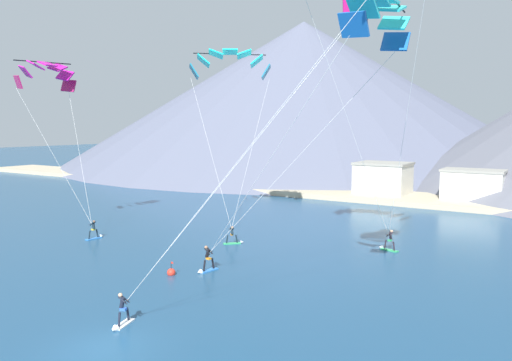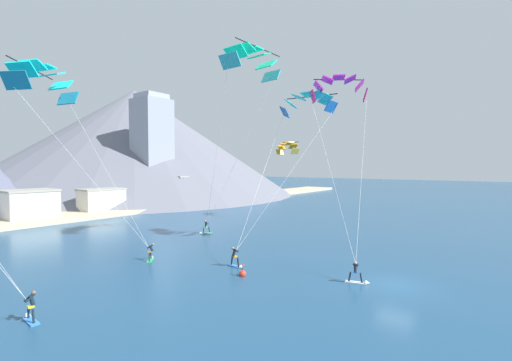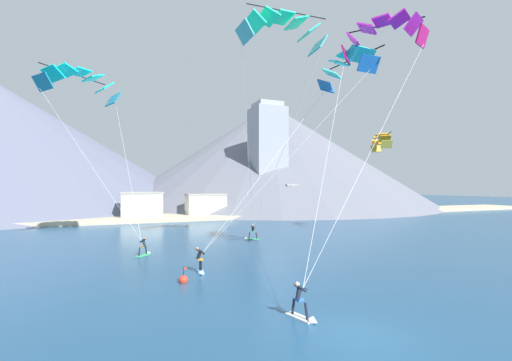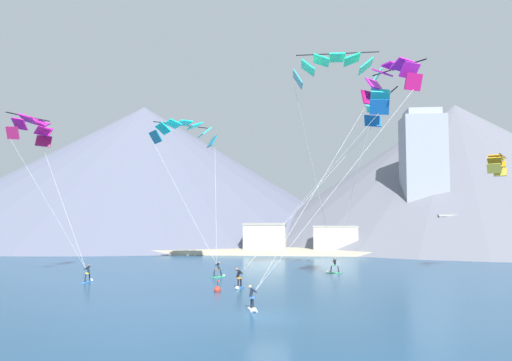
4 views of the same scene
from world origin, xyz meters
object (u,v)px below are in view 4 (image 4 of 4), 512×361
(kitesurfer_near_lead, at_px, (253,303))
(kitesurfer_near_trail, at_px, (220,273))
(parafoil_kite_far_right, at_px, (32,128))
(kitesurfer_far_right, at_px, (89,277))
(parafoil_kite_distant_high_outer, at_px, (497,162))
(parafoil_kite_near_lead, at_px, (390,78))
(parafoil_kite_mid_center, at_px, (377,105))
(parafoil_kite_near_trail, at_px, (184,131))
(parafoil_kite_far_left, at_px, (337,68))
(kitesurfer_mid_center, at_px, (238,282))
(kitesurfer_far_left, at_px, (333,268))
(race_marker_buoy, at_px, (217,290))

(kitesurfer_near_lead, xyz_separation_m, kitesurfer_near_trail, (-5.24, 17.15, -0.02))
(kitesurfer_near_trail, bearing_deg, parafoil_kite_far_right, -164.01)
(kitesurfer_far_right, distance_m, parafoil_kite_far_right, 15.24)
(kitesurfer_near_trail, relative_size, parafoil_kite_distant_high_outer, 0.31)
(parafoil_kite_near_lead, xyz_separation_m, parafoil_kite_mid_center, (-0.58, 3.35, -1.29))
(parafoil_kite_far_right, bearing_deg, kitesurfer_near_trail, 15.99)
(parafoil_kite_mid_center, bearing_deg, parafoil_kite_near_trail, 143.23)
(parafoil_kite_far_left, bearing_deg, kitesurfer_mid_center, -149.64)
(parafoil_kite_far_left, distance_m, parafoil_kite_far_right, 29.68)
(kitesurfer_far_left, xyz_separation_m, parafoil_kite_near_trail, (-17.04, 2.51, 15.64))
(parafoil_kite_near_lead, relative_size, race_marker_buoy, 16.26)
(kitesurfer_mid_center, distance_m, parafoil_kite_near_trail, 23.20)
(kitesurfer_mid_center, relative_size, parafoil_kite_distant_high_outer, 0.34)
(kitesurfer_near_trail, xyz_separation_m, parafoil_kite_far_left, (11.65, -2.45, 19.78))
(kitesurfer_near_lead, relative_size, parafoil_kite_near_lead, 0.11)
(kitesurfer_mid_center, relative_size, race_marker_buoy, 1.75)
(kitesurfer_mid_center, distance_m, kitesurfer_far_right, 14.56)
(kitesurfer_far_left, distance_m, parafoil_kite_far_right, 33.49)
(kitesurfer_far_left, relative_size, race_marker_buoy, 1.75)
(kitesurfer_mid_center, height_order, parafoil_kite_far_right, parafoil_kite_far_right)
(parafoil_kite_distant_high_outer, bearing_deg, kitesurfer_far_left, 173.94)
(kitesurfer_far_left, relative_size, parafoil_kite_near_trail, 0.11)
(kitesurfer_mid_center, bearing_deg, kitesurfer_far_right, 169.79)
(kitesurfer_mid_center, bearing_deg, parafoil_kite_near_trail, 119.93)
(kitesurfer_near_trail, xyz_separation_m, parafoil_kite_mid_center, (14.63, -7.79, 14.93))
(parafoil_kite_mid_center, relative_size, parafoil_kite_distant_high_outer, 2.85)
(parafoil_kite_near_lead, xyz_separation_m, parafoil_kite_near_trail, (-20.83, 18.48, -0.54))
(kitesurfer_far_left, bearing_deg, race_marker_buoy, -124.83)
(parafoil_kite_near_trail, bearing_deg, parafoil_kite_far_left, -29.57)
(parafoil_kite_near_lead, relative_size, parafoil_kite_distant_high_outer, 3.14)
(parafoil_kite_near_lead, distance_m, parafoil_kite_mid_center, 3.64)
(parafoil_kite_near_trail, relative_size, parafoil_kite_distant_high_outer, 3.04)
(parafoil_kite_near_lead, relative_size, parafoil_kite_near_trail, 1.04)
(race_marker_buoy, bearing_deg, parafoil_kite_far_left, 34.47)
(kitesurfer_near_trail, height_order, kitesurfer_far_left, kitesurfer_far_left)
(parafoil_kite_near_trail, distance_m, parafoil_kite_far_right, 17.10)
(kitesurfer_near_trail, height_order, parafoil_kite_mid_center, parafoil_kite_mid_center)
(kitesurfer_near_trail, bearing_deg, kitesurfer_far_right, -156.41)
(parafoil_kite_distant_high_outer, xyz_separation_m, race_marker_buoy, (-26.52, -12.50, -11.38))
(parafoil_kite_far_left, xyz_separation_m, race_marker_buoy, (-10.15, -6.97, -20.07))
(kitesurfer_far_right, bearing_deg, parafoil_kite_near_trail, 64.93)
(kitesurfer_mid_center, bearing_deg, parafoil_kite_far_right, 172.78)
(parafoil_kite_near_lead, xyz_separation_m, parafoil_kite_far_left, (-3.56, 8.68, 3.56))
(parafoil_kite_near_lead, xyz_separation_m, parafoil_kite_far_right, (-32.57, 6.16, -2.15))
(kitesurfer_near_trail, height_order, race_marker_buoy, kitesurfer_near_trail)
(parafoil_kite_near_lead, relative_size, parafoil_kite_far_right, 1.15)
(kitesurfer_far_right, height_order, parafoil_kite_near_lead, parafoil_kite_near_lead)
(parafoil_kite_mid_center, xyz_separation_m, parafoil_kite_far_right, (-31.99, 2.81, -0.86))
(parafoil_kite_near_trail, distance_m, race_marker_buoy, 24.23)
(parafoil_kite_far_right, xyz_separation_m, race_marker_buoy, (18.87, -4.45, -14.37))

